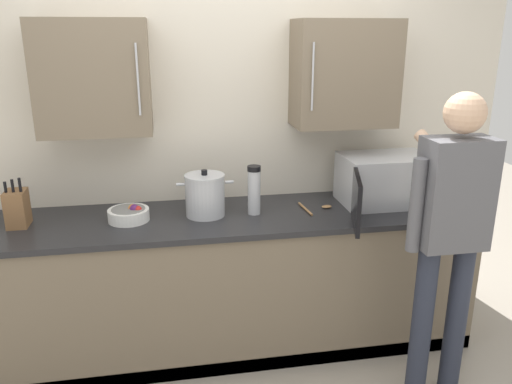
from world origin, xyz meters
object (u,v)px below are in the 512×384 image
Objects in this scene: microwave_oven at (381,180)px; stock_pot at (205,195)px; fruit_bowl at (129,214)px; thermos_flask at (254,190)px; wooden_spoon at (316,208)px; person_figure at (449,226)px; knife_block at (17,208)px.

microwave_oven is 2.29× the size of stock_pot.
thermos_flask is at bearing -0.91° from fruit_bowl.
person_figure reaches higher than wooden_spoon.
thermos_flask is at bearing -1.55° from knife_block.
microwave_oven is 2.56× the size of thermos_flask.
wooden_spoon is (0.69, -0.01, -0.12)m from stock_pot.
knife_block is 0.17× the size of person_figure.
fruit_bowl is 0.83× the size of knife_block.
fruit_bowl is 0.46m from stock_pot.
microwave_oven is 0.83m from thermos_flask.
wooden_spoon is 0.13× the size of person_figure.
microwave_oven is 1.57m from fruit_bowl.
thermos_flask is at bearing 142.84° from person_figure.
thermos_flask is at bearing -4.85° from stock_pot.
knife_block is 2.35m from person_figure.
thermos_flask is at bearing -178.54° from wooden_spoon.
thermos_flask is 0.29m from stock_pot.
stock_pot is 0.70m from wooden_spoon.
microwave_oven is 3.42× the size of wooden_spoon.
stock_pot is at bearing -0.63° from knife_block.
wooden_spoon is at bearing 1.46° from thermos_flask.
stock_pot is at bearing -179.10° from microwave_oven.
fruit_bowl is 0.75m from thermos_flask.
stock_pot is (1.06, -0.01, 0.02)m from knife_block.
knife_block is 0.86× the size of stock_pot.
knife_block is at bearing 179.37° from stock_pot.
stock_pot is 1.37m from person_figure.
stock_pot reaches higher than fruit_bowl.
person_figure reaches higher than microwave_oven.
person_figure is at bearing -30.59° from stock_pot.
thermos_flask is at bearing -177.06° from microwave_oven.
knife_block is 1.75m from wooden_spoon.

